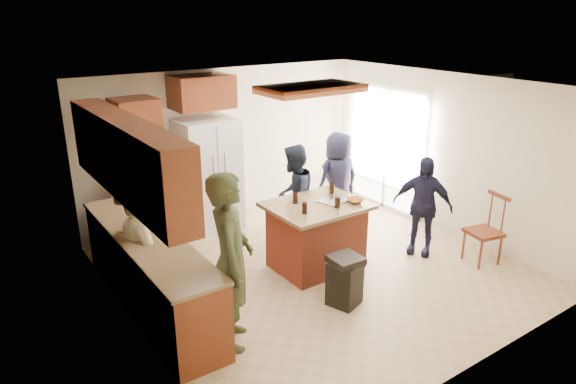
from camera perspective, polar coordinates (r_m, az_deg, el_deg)
room_shell at (r=10.89m, az=16.37°, el=5.52°), size 8.00×5.20×5.00m
person_front_left at (r=5.30m, az=-6.36°, el=-7.66°), size 0.78×0.85×1.91m
person_behind_left at (r=7.55m, az=0.64°, el=-0.48°), size 0.89×0.81×1.55m
person_behind_right at (r=8.34m, az=5.57°, el=1.40°), size 0.79×0.54×1.56m
person_side_right at (r=7.57m, az=14.68°, el=-1.49°), size 0.80×0.96×1.46m
person_counter at (r=6.23m, az=-15.70°, el=-5.58°), size 0.64×1.10×1.60m
left_cabinetry at (r=6.10m, az=-15.93°, el=-4.52°), size 0.64×3.00×2.30m
back_wall_units at (r=7.86m, az=-14.40°, el=4.31°), size 1.80×0.60×2.45m
refrigerator at (r=8.21m, az=-8.83°, el=1.86°), size 0.90×0.76×1.80m
kitchen_island at (r=7.02m, az=3.16°, el=-4.80°), size 1.28×1.03×0.93m
island_items at (r=6.89m, az=5.19°, el=-0.88°), size 0.94×0.61×0.15m
trash_bin at (r=6.26m, az=6.32°, el=-9.69°), size 0.43×0.43×0.63m
spindle_chair at (r=7.66m, az=21.02°, el=-4.17°), size 0.50×0.50×0.99m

